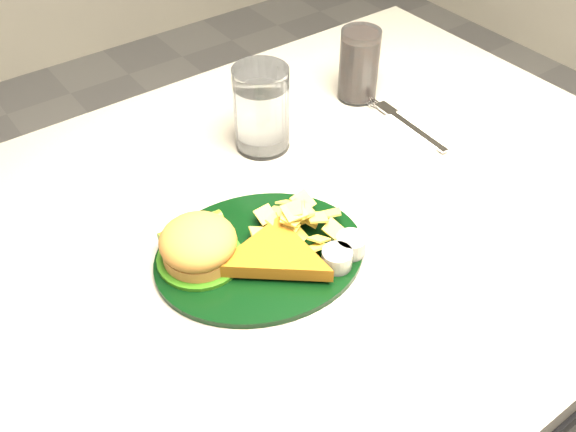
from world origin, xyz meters
The scene contains 5 objects.
table centered at (0.00, 0.00, 0.38)m, with size 1.20×0.80×0.75m, color #9D978E, non-canonical shape.
dinner_plate centered at (-0.05, -0.04, 0.78)m, with size 0.27×0.22×0.06m, color black, non-canonical shape.
water_glass centered at (0.09, 0.16, 0.82)m, with size 0.08×0.08×0.13m, color white.
cola_glass centered at (0.30, 0.18, 0.81)m, with size 0.07×0.07×0.12m, color black.
fork_napkin centered at (0.30, 0.04, 0.76)m, with size 0.12×0.16×0.01m, color white, non-canonical shape.
Camera 1 is at (-0.36, -0.51, 1.33)m, focal length 40.00 mm.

